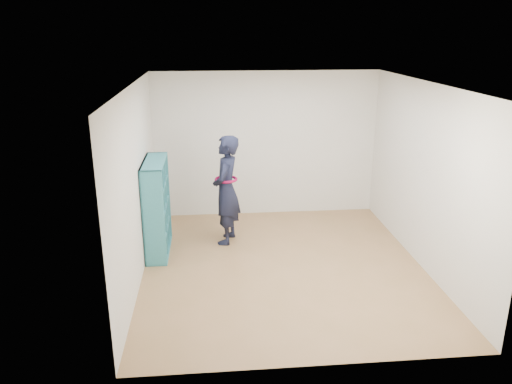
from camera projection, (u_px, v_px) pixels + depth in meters
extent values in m
plane|color=olive|center=(283.00, 267.00, 7.23)|extent=(4.50, 4.50, 0.00)
plane|color=white|center=(286.00, 85.00, 6.42)|extent=(4.50, 4.50, 0.00)
cube|color=silver|center=(136.00, 185.00, 6.65)|extent=(0.02, 4.50, 2.60)
cube|color=silver|center=(425.00, 177.00, 7.01)|extent=(0.02, 4.50, 2.60)
cube|color=silver|center=(266.00, 145.00, 8.95)|extent=(4.00, 0.02, 2.60)
cube|color=silver|center=(320.00, 250.00, 4.70)|extent=(4.00, 0.02, 2.60)
cube|color=teal|center=(153.00, 220.00, 7.02)|extent=(0.32, 0.02, 1.44)
cube|color=teal|center=(160.00, 196.00, 8.02)|extent=(0.32, 0.02, 1.44)
cube|color=teal|center=(160.00, 250.00, 7.74)|extent=(0.32, 1.08, 0.02)
cube|color=teal|center=(154.00, 162.00, 7.30)|extent=(0.32, 1.08, 0.02)
cube|color=teal|center=(147.00, 207.00, 7.51)|extent=(0.02, 1.08, 1.44)
cube|color=teal|center=(156.00, 211.00, 7.36)|extent=(0.29, 0.02, 1.40)
cube|color=teal|center=(158.00, 203.00, 7.68)|extent=(0.29, 0.02, 1.40)
cube|color=teal|center=(158.00, 229.00, 7.63)|extent=(0.29, 1.04, 0.02)
cube|color=teal|center=(157.00, 207.00, 7.52)|extent=(0.29, 1.04, 0.02)
cube|color=teal|center=(155.00, 185.00, 7.41)|extent=(0.29, 1.04, 0.02)
cube|color=beige|center=(159.00, 256.00, 7.39)|extent=(0.20, 0.13, 0.08)
cube|color=black|center=(157.00, 232.00, 7.22)|extent=(0.16, 0.14, 0.19)
cube|color=maroon|center=(156.00, 208.00, 7.11)|extent=(0.16, 0.14, 0.23)
cube|color=silver|center=(154.00, 190.00, 7.07)|extent=(0.20, 0.13, 0.05)
cube|color=navy|center=(161.00, 244.00, 7.65)|extent=(0.16, 0.14, 0.21)
cube|color=brown|center=(159.00, 222.00, 7.54)|extent=(0.16, 0.14, 0.24)
cube|color=#BFB28C|center=(158.00, 204.00, 7.50)|extent=(0.20, 0.13, 0.08)
cube|color=#26594C|center=(156.00, 178.00, 7.32)|extent=(0.16, 0.14, 0.24)
cube|color=beige|center=(162.00, 234.00, 7.97)|extent=(0.16, 0.14, 0.26)
cube|color=black|center=(161.00, 218.00, 7.94)|extent=(0.20, 0.13, 0.08)
cube|color=maroon|center=(160.00, 194.00, 7.77)|extent=(0.16, 0.14, 0.20)
cube|color=silver|center=(159.00, 173.00, 7.66)|extent=(0.16, 0.14, 0.19)
imported|color=black|center=(226.00, 190.00, 7.83)|extent=(0.57, 0.72, 1.74)
torus|color=#9B0B41|center=(226.00, 179.00, 7.78)|extent=(0.44, 0.44, 0.04)
cube|color=silver|center=(218.00, 181.00, 7.88)|extent=(0.02, 0.08, 0.11)
cube|color=black|center=(218.00, 181.00, 7.88)|extent=(0.02, 0.07, 0.11)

